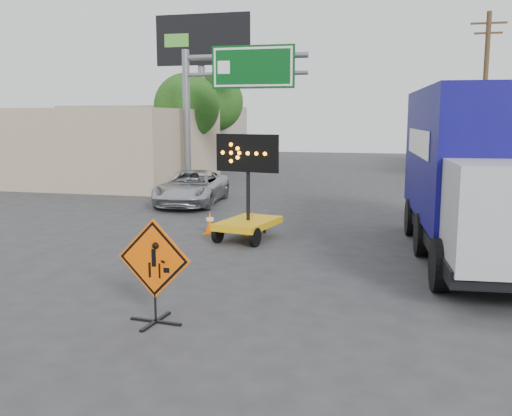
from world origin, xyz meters
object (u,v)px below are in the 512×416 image
at_px(pickup_truck, 192,187).
at_px(construction_sign, 154,269).
at_px(box_truck, 478,182).
at_px(arrow_board, 248,217).

bearing_deg(pickup_truck, construction_sign, -77.80).
height_order(pickup_truck, box_truck, box_truck).
distance_m(construction_sign, arrow_board, 7.05).
distance_m(arrow_board, pickup_truck, 7.36).
bearing_deg(construction_sign, pickup_truck, 113.23).
xyz_separation_m(arrow_board, box_truck, (6.17, -0.75, 1.26)).
xyz_separation_m(pickup_truck, box_truck, (10.20, -6.92, 1.25)).
height_order(construction_sign, box_truck, box_truck).
relative_size(pickup_truck, box_truck, 0.54).
bearing_deg(arrow_board, box_truck, 4.79).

